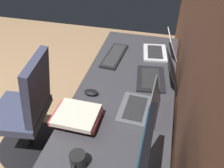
{
  "coord_description": "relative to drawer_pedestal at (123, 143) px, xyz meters",
  "views": [
    {
      "loc": [
        1.06,
        2.13,
        1.85
      ],
      "look_at": [
        -0.03,
        1.86,
        0.95
      ],
      "focal_mm": 37.72,
      "sensor_mm": 36.0,
      "label": 1
    }
  ],
  "objects": [
    {
      "name": "wall_back",
      "position": [
        0.07,
        0.4,
        0.95
      ],
      "size": [
        4.84,
        0.1,
        2.6
      ],
      "primitive_type": "cube",
      "color": "brown",
      "rests_on": "ground"
    },
    {
      "name": "desk",
      "position": [
        0.04,
        -0.03,
        0.32
      ],
      "size": [
        2.28,
        0.7,
        0.73
      ],
      "color": "#38383D",
      "rests_on": "ground"
    },
    {
      "name": "drawer_pedestal",
      "position": [
        0.0,
        0.0,
        0.0
      ],
      "size": [
        0.4,
        0.51,
        0.69
      ],
      "color": "#38383D",
      "rests_on": "ground"
    },
    {
      "name": "laptop_leftmost",
      "position": [
        -0.37,
        0.2,
        0.43
      ],
      "size": [
        0.37,
        0.34,
        0.2
      ],
      "color": "black",
      "rests_on": "desk"
    },
    {
      "name": "laptop_left",
      "position": [
        -0.77,
        0.18,
        0.43
      ],
      "size": [
        0.33,
        0.32,
        0.2
      ],
      "color": "silver",
      "rests_on": "desk"
    },
    {
      "name": "laptop_center",
      "position": [
        -0.0,
        0.12,
        0.43
      ],
      "size": [
        0.3,
        0.26,
        0.2
      ],
      "color": "#595B60",
      "rests_on": "desk"
    },
    {
      "name": "keyboard_main",
      "position": [
        -0.62,
        -0.22,
        0.39
      ],
      "size": [
        0.43,
        0.17,
        0.02
      ],
      "color": "black",
      "rests_on": "desk"
    },
    {
      "name": "mouse_spare",
      "position": [
        -0.08,
        -0.26,
        0.4
      ],
      "size": [
        0.06,
        0.1,
        0.03
      ],
      "primitive_type": "ellipsoid",
      "color": "black",
      "rests_on": "desk"
    },
    {
      "name": "book_stack_near",
      "position": [
        0.19,
        -0.26,
        0.43
      ],
      "size": [
        0.23,
        0.29,
        0.09
      ],
      "color": "beige",
      "rests_on": "desk"
    },
    {
      "name": "coffee_mug",
      "position": [
        0.49,
        -0.15,
        0.43
      ],
      "size": [
        0.13,
        0.09,
        0.1
      ],
      "color": "black",
      "rests_on": "desk"
    },
    {
      "name": "office_chair",
      "position": [
        -0.02,
        -0.8,
        0.11
      ],
      "size": [
        0.56,
        0.58,
        0.97
      ],
      "color": "#383D56",
      "rests_on": "ground"
    }
  ]
}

